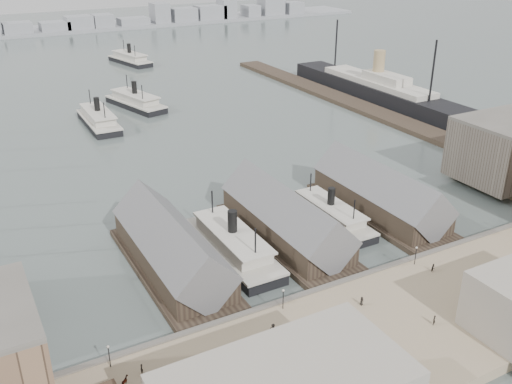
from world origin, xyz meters
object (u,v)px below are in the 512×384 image
ocean_steamer (377,89)px  horse_cart_center (322,322)px  ferry_docked_west (233,244)px  horse_cart_left (119,383)px

ocean_steamer → horse_cart_center: bearing=-133.0°
ferry_docked_west → horse_cart_left: 42.57m
ferry_docked_west → horse_cart_center: size_ratio=6.06×
ferry_docked_west → ocean_steamer: (105.00, 81.11, 1.65)m
ferry_docked_west → horse_cart_left: size_ratio=6.57×
horse_cart_center → horse_cart_left: bearing=92.0°
horse_cart_left → ocean_steamer: bearing=-52.9°
ocean_steamer → horse_cart_left: 175.20m
ferry_docked_west → horse_cart_center: ferry_docked_west is taller
horse_cart_left → ferry_docked_west: bearing=-50.3°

